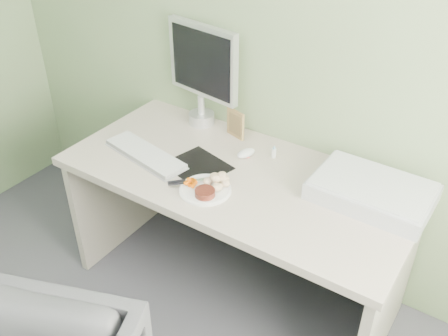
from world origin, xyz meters
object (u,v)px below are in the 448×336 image
Objects in this scene: desk at (236,205)px; plate at (205,190)px; scanner at (372,192)px; monitor at (202,70)px.

plate reaches higher than desk.
scanner is (0.57, 0.15, 0.22)m from desk.
desk is at bearing 77.61° from plate.
scanner reaches higher than plate.
monitor is (-0.98, 0.17, 0.26)m from scanner.
desk is at bearing -164.57° from scanner.
desk is 0.63m from scanner.
scanner is at bearing -0.86° from monitor.
monitor is at bearing 142.30° from desk.
monitor is (-0.41, 0.31, 0.48)m from desk.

